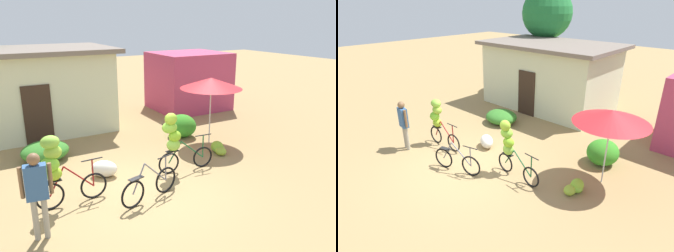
% 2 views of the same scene
% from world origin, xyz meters
% --- Properties ---
extents(ground_plane, '(60.00, 60.00, 0.00)m').
position_xyz_m(ground_plane, '(0.00, 0.00, 0.00)').
color(ground_plane, '#997C4E').
extents(building_low, '(6.16, 3.92, 3.04)m').
position_xyz_m(building_low, '(-1.50, 6.51, 1.54)').
color(building_low, beige).
rests_on(building_low, ground).
extents(tree_behind_building, '(2.70, 2.70, 5.54)m').
position_xyz_m(tree_behind_building, '(-3.38, 8.70, 4.16)').
color(tree_behind_building, brown).
rests_on(tree_behind_building, ground).
extents(hedge_bush_front_left, '(1.38, 1.23, 0.56)m').
position_xyz_m(hedge_bush_front_left, '(-1.64, 3.30, 0.28)').
color(hedge_bush_front_left, '#337527').
rests_on(hedge_bush_front_left, ground).
extents(hedge_bush_front_right, '(0.99, 1.06, 0.80)m').
position_xyz_m(hedge_bush_front_right, '(3.02, 3.09, 0.40)').
color(hedge_bush_front_right, '#338E24').
rests_on(hedge_bush_front_right, ground).
extents(market_umbrella, '(2.03, 2.03, 2.22)m').
position_xyz_m(market_umbrella, '(3.50, 2.12, 2.04)').
color(market_umbrella, beige).
rests_on(market_umbrella, ground).
extents(bicycle_leftmost, '(1.63, 0.43, 1.69)m').
position_xyz_m(bicycle_leftmost, '(-1.88, 0.36, 1.00)').
color(bicycle_leftmost, black).
rests_on(bicycle_leftmost, ground).
extents(bicycle_near_pile, '(1.62, 0.48, 0.97)m').
position_xyz_m(bicycle_near_pile, '(0.00, -0.35, 0.36)').
color(bicycle_near_pile, black).
rests_on(bicycle_near_pile, ground).
extents(bicycle_center_loaded, '(1.66, 0.43, 1.71)m').
position_xyz_m(bicycle_center_loaded, '(1.26, 0.62, 0.98)').
color(bicycle_center_loaded, black).
rests_on(bicycle_center_loaded, ground).
extents(banana_pile_on_ground, '(0.46, 0.71, 0.36)m').
position_xyz_m(banana_pile_on_ground, '(3.18, 1.18, 0.16)').
color(banana_pile_on_ground, '#7AB833').
rests_on(banana_pile_on_ground, ground).
extents(produce_sack, '(0.83, 0.75, 0.44)m').
position_xyz_m(produce_sack, '(-0.50, 1.36, 0.22)').
color(produce_sack, silver).
rests_on(produce_sack, ground).
extents(person_vendor, '(0.58, 0.25, 1.75)m').
position_xyz_m(person_vendor, '(-2.46, -0.64, 1.08)').
color(person_vendor, gray).
rests_on(person_vendor, ground).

